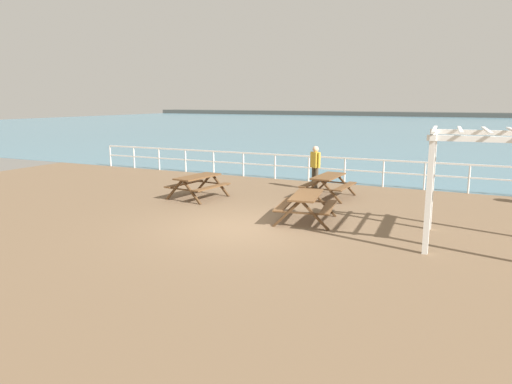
{
  "coord_description": "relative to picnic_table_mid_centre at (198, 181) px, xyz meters",
  "views": [
    {
      "loc": [
        5.66,
        -10.87,
        3.34
      ],
      "look_at": [
        0.04,
        0.93,
        0.8
      ],
      "focal_mm": 33.22,
      "sensor_mm": 36.0,
      "label": 1
    }
  ],
  "objects": [
    {
      "name": "ground_plane",
      "position": [
        3.09,
        -2.81,
        -0.68
      ],
      "size": [
        30.0,
        24.0,
        0.2
      ],
      "primitive_type": "cube",
      "color": "brown"
    },
    {
      "name": "sea_band",
      "position": [
        3.09,
        49.94,
        -0.58
      ],
      "size": [
        142.0,
        90.0,
        0.01
      ],
      "primitive_type": "cube",
      "color": "teal",
      "rests_on": "ground"
    },
    {
      "name": "distant_shoreline",
      "position": [
        3.09,
        92.94,
        -0.58
      ],
      "size": [
        142.0,
        6.0,
        1.8
      ],
      "primitive_type": "cube",
      "color": "#4C4C47",
      "rests_on": "ground"
    },
    {
      "name": "seaward_railing",
      "position": [
        3.09,
        4.94,
        0.15
      ],
      "size": [
        23.07,
        0.07,
        1.08
      ],
      "color": "white",
      "rests_on": "ground"
    },
    {
      "name": "picnic_table_mid_centre",
      "position": [
        0.0,
        0.0,
        0.0
      ],
      "size": [
        1.74,
        1.97,
        0.8
      ],
      "rotation": [
        0.0,
        0.0,
        1.44
      ],
      "color": "brown",
      "rests_on": "ground"
    },
    {
      "name": "picnic_table_far_left",
      "position": [
        4.05,
        2.04,
        0.0
      ],
      "size": [
        1.62,
        1.87,
        0.8
      ],
      "rotation": [
        0.0,
        0.0,
        1.52
      ],
      "color": "brown",
      "rests_on": "ground"
    },
    {
      "name": "picnic_table_far_right",
      "position": [
        4.47,
        -1.46,
        0.0
      ],
      "size": [
        1.79,
        2.03,
        0.8
      ],
      "rotation": [
        0.0,
        0.0,
        1.74
      ],
      "color": "brown",
      "rests_on": "ground"
    },
    {
      "name": "visitor",
      "position": [
        3.16,
        3.24,
        0.36
      ],
      "size": [
        0.45,
        0.37,
        1.66
      ],
      "rotation": [
        0.0,
        0.0,
        0.97
      ],
      "color": "#4C4233",
      "rests_on": "ground"
    },
    {
      "name": "lattice_pergola",
      "position": [
        8.84,
        -1.86,
        1.41
      ],
      "size": [
        2.59,
        2.71,
        2.7
      ],
      "rotation": [
        0.0,
        0.0,
        0.07
      ],
      "color": "white",
      "rests_on": "ground"
    }
  ]
}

